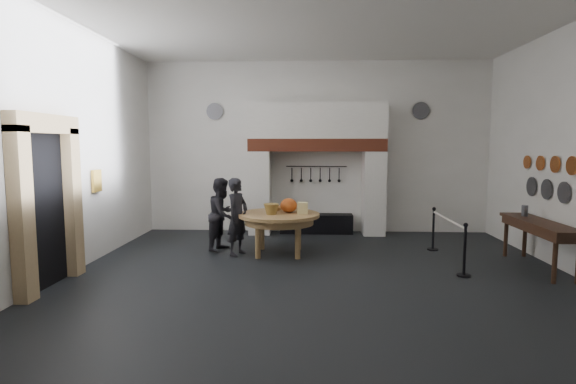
{
  "coord_description": "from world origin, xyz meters",
  "views": [
    {
      "loc": [
        -0.2,
        -7.97,
        2.32
      ],
      "look_at": [
        -0.63,
        1.2,
        1.35
      ],
      "focal_mm": 28.0,
      "sensor_mm": 36.0,
      "label": 1
    }
  ],
  "objects_px": {
    "visitor_near": "(237,217)",
    "barrier_post_far": "(433,230)",
    "work_table": "(279,215)",
    "visitor_far": "(222,214)",
    "barrier_post_near": "(465,251)",
    "iron_range": "(316,224)",
    "side_table": "(540,223)"
  },
  "relations": [
    {
      "from": "visitor_near",
      "to": "barrier_post_far",
      "type": "distance_m",
      "value": 4.31
    },
    {
      "from": "visitor_near",
      "to": "barrier_post_far",
      "type": "height_order",
      "value": "visitor_near"
    },
    {
      "from": "work_table",
      "to": "visitor_far",
      "type": "height_order",
      "value": "visitor_far"
    },
    {
      "from": "barrier_post_near",
      "to": "work_table",
      "type": "bearing_deg",
      "value": 156.17
    },
    {
      "from": "iron_range",
      "to": "visitor_far",
      "type": "xyz_separation_m",
      "value": [
        -2.1,
        -2.02,
        0.55
      ]
    },
    {
      "from": "visitor_near",
      "to": "barrier_post_far",
      "type": "xyz_separation_m",
      "value": [
        4.25,
        0.6,
        -0.36
      ]
    },
    {
      "from": "side_table",
      "to": "iron_range",
      "type": "bearing_deg",
      "value": 141.67
    },
    {
      "from": "visitor_near",
      "to": "visitor_far",
      "type": "relative_size",
      "value": 1.02
    },
    {
      "from": "work_table",
      "to": "visitor_near",
      "type": "height_order",
      "value": "visitor_near"
    },
    {
      "from": "work_table",
      "to": "visitor_far",
      "type": "xyz_separation_m",
      "value": [
        -1.27,
        0.3,
        -0.04
      ]
    },
    {
      "from": "iron_range",
      "to": "visitor_far",
      "type": "bearing_deg",
      "value": -136.13
    },
    {
      "from": "iron_range",
      "to": "barrier_post_near",
      "type": "relative_size",
      "value": 2.11
    },
    {
      "from": "visitor_far",
      "to": "work_table",
      "type": "bearing_deg",
      "value": -85.42
    },
    {
      "from": "barrier_post_near",
      "to": "visitor_far",
      "type": "bearing_deg",
      "value": 158.88
    },
    {
      "from": "work_table",
      "to": "visitor_near",
      "type": "distance_m",
      "value": 0.88
    },
    {
      "from": "side_table",
      "to": "barrier_post_near",
      "type": "height_order",
      "value": "same"
    },
    {
      "from": "iron_range",
      "to": "visitor_near",
      "type": "relative_size",
      "value": 1.17
    },
    {
      "from": "barrier_post_near",
      "to": "barrier_post_far",
      "type": "distance_m",
      "value": 2.0
    },
    {
      "from": "iron_range",
      "to": "barrier_post_far",
      "type": "xyz_separation_m",
      "value": [
        2.55,
        -1.81,
        0.2
      ]
    },
    {
      "from": "iron_range",
      "to": "work_table",
      "type": "distance_m",
      "value": 2.53
    },
    {
      "from": "visitor_far",
      "to": "barrier_post_far",
      "type": "distance_m",
      "value": 4.67
    },
    {
      "from": "visitor_near",
      "to": "barrier_post_far",
      "type": "bearing_deg",
      "value": -56.98
    },
    {
      "from": "barrier_post_far",
      "to": "visitor_far",
      "type": "bearing_deg",
      "value": -177.48
    },
    {
      "from": "iron_range",
      "to": "visitor_far",
      "type": "relative_size",
      "value": 1.19
    },
    {
      "from": "barrier_post_far",
      "to": "barrier_post_near",
      "type": "bearing_deg",
      "value": -90.0
    },
    {
      "from": "work_table",
      "to": "barrier_post_far",
      "type": "relative_size",
      "value": 1.91
    },
    {
      "from": "iron_range",
      "to": "visitor_far",
      "type": "height_order",
      "value": "visitor_far"
    },
    {
      "from": "visitor_far",
      "to": "visitor_near",
      "type": "bearing_deg",
      "value": -116.96
    },
    {
      "from": "work_table",
      "to": "side_table",
      "type": "xyz_separation_m",
      "value": [
        4.93,
        -0.92,
        0.03
      ]
    },
    {
      "from": "iron_range",
      "to": "barrier_post_far",
      "type": "bearing_deg",
      "value": -35.41
    },
    {
      "from": "visitor_near",
      "to": "side_table",
      "type": "relative_size",
      "value": 0.74
    },
    {
      "from": "work_table",
      "to": "iron_range",
      "type": "bearing_deg",
      "value": 70.39
    }
  ]
}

